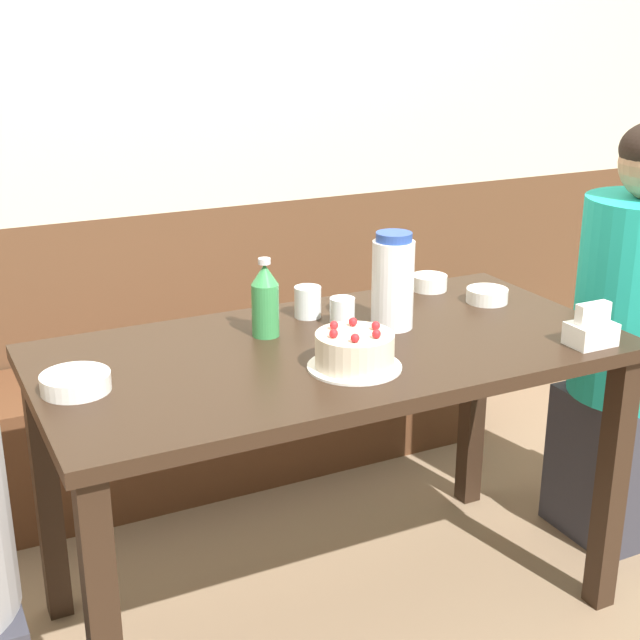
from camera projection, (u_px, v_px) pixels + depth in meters
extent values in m
plane|color=#846B51|center=(331.00, 606.00, 2.38)|extent=(12.00, 12.00, 0.00)
cube|color=brown|center=(196.00, 332.00, 3.12)|extent=(4.80, 0.04, 0.88)
cube|color=#56331E|center=(220.00, 415.00, 3.01)|extent=(1.90, 0.38, 0.43)
cube|color=black|center=(332.00, 352.00, 2.14)|extent=(1.40, 0.70, 0.03)
cube|color=black|center=(104.00, 635.00, 1.73)|extent=(0.06, 0.06, 0.71)
cube|color=black|center=(611.00, 485.00, 2.28)|extent=(0.06, 0.06, 0.71)
cube|color=black|center=(47.00, 493.00, 2.24)|extent=(0.06, 0.06, 0.71)
cube|color=black|center=(473.00, 398.00, 2.79)|extent=(0.06, 0.06, 0.71)
cylinder|color=white|center=(354.00, 367.00, 2.00)|extent=(0.21, 0.21, 0.01)
cylinder|color=beige|center=(355.00, 350.00, 1.98)|extent=(0.18, 0.18, 0.08)
sphere|color=red|center=(376.00, 334.00, 1.94)|extent=(0.02, 0.02, 0.02)
sphere|color=red|center=(376.00, 326.00, 1.99)|extent=(0.02, 0.02, 0.02)
sphere|color=red|center=(355.00, 321.00, 2.02)|extent=(0.02, 0.02, 0.02)
sphere|color=red|center=(334.00, 325.00, 1.99)|extent=(0.02, 0.02, 0.02)
sphere|color=red|center=(334.00, 334.00, 1.94)|extent=(0.02, 0.02, 0.02)
sphere|color=red|center=(355.00, 338.00, 1.92)|extent=(0.02, 0.02, 0.02)
cylinder|color=white|center=(393.00, 285.00, 2.22)|extent=(0.11, 0.11, 0.22)
cylinder|color=#28479E|center=(394.00, 237.00, 2.18)|extent=(0.09, 0.09, 0.02)
cylinder|color=#388E4C|center=(265.00, 310.00, 2.18)|extent=(0.07, 0.07, 0.13)
cone|color=#388E4C|center=(265.00, 274.00, 2.15)|extent=(0.07, 0.07, 0.05)
cylinder|color=silver|center=(264.00, 261.00, 2.14)|extent=(0.03, 0.03, 0.01)
cube|color=white|center=(591.00, 334.00, 2.13)|extent=(0.11, 0.08, 0.05)
cube|color=white|center=(593.00, 313.00, 2.11)|extent=(0.09, 0.03, 0.05)
cylinder|color=white|center=(429.00, 282.00, 2.55)|extent=(0.10, 0.10, 0.04)
cylinder|color=white|center=(487.00, 295.00, 2.44)|extent=(0.11, 0.11, 0.04)
cylinder|color=white|center=(75.00, 382.00, 1.88)|extent=(0.15, 0.15, 0.04)
cylinder|color=silver|center=(342.00, 312.00, 2.26)|extent=(0.06, 0.06, 0.07)
cylinder|color=silver|center=(308.00, 302.00, 2.32)|extent=(0.07, 0.07, 0.08)
cube|color=#33333D|center=(621.00, 461.00, 2.68)|extent=(0.34, 0.30, 0.45)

